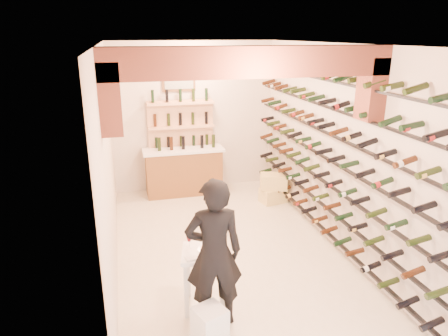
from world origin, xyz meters
name	(u,v)px	position (x,y,z in m)	size (l,w,h in m)	color
ground	(229,250)	(0.00, 0.00, 0.00)	(6.00, 6.00, 0.00)	beige
room_shell	(234,115)	(0.00, -0.26, 2.25)	(3.52, 6.02, 3.21)	beige
wine_rack	(322,152)	(1.53, 0.00, 1.55)	(0.32, 5.70, 2.56)	black
back_counter	(184,170)	(-0.30, 2.65, 0.53)	(1.70, 0.62, 1.29)	brown
back_shelving	(181,139)	(-0.30, 2.89, 1.17)	(1.40, 0.31, 2.73)	tan
tasting_table	(204,261)	(-0.66, -1.30, 0.64)	(0.64, 0.64, 0.95)	white
white_stool	(210,324)	(-0.73, -1.93, 0.20)	(0.33, 0.33, 0.41)	white
person	(214,253)	(-0.61, -1.62, 0.92)	(0.67, 0.44, 1.84)	black
chrome_barstool	(217,209)	(-0.06, 0.58, 0.47)	(0.42, 0.42, 0.81)	silver
crate_lower	(273,195)	(1.40, 1.70, 0.15)	(0.50, 0.35, 0.30)	#DDC679
crate_upper	(274,181)	(1.40, 1.70, 0.45)	(0.52, 0.36, 0.30)	#DDC679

